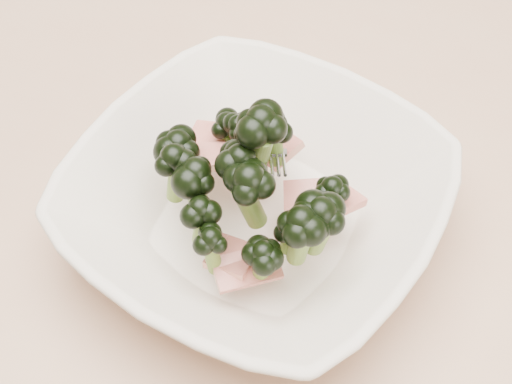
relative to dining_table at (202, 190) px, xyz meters
The scene contains 2 objects.
dining_table is the anchor object (origin of this frame).
broccoli_dish 0.19m from the dining_table, 32.12° to the right, with size 0.30×0.30×0.14m.
Camera 1 is at (0.30, -0.37, 1.26)m, focal length 50.00 mm.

